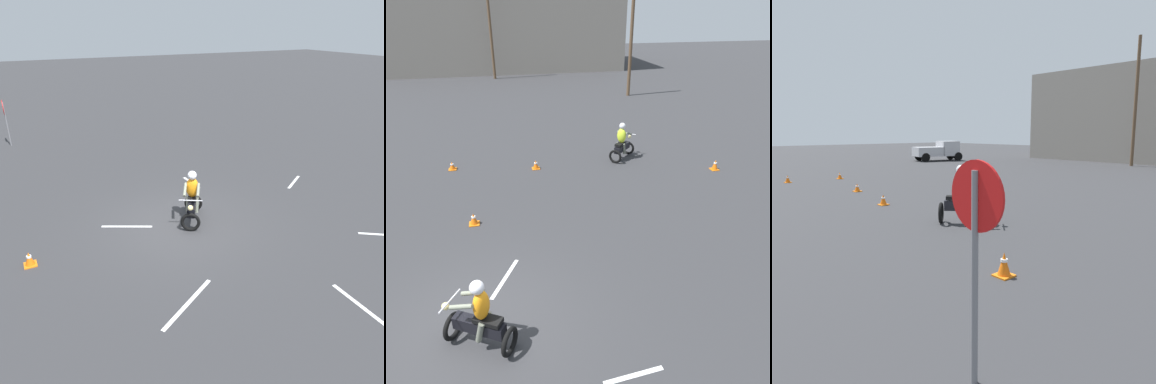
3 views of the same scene
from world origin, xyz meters
The scene contains 9 objects.
ground_plane centered at (0.00, 0.00, 0.00)m, with size 120.00×120.00×0.00m, color #333335.
motorcycle_rider_foreground centered at (0.07, -0.50, 0.73)m, with size 1.51×1.23×1.66m.
stop_sign centered at (11.29, 4.23, 1.63)m, with size 0.70×0.08×2.30m.
traffic_cone_far_center centered at (-0.20, 4.36, 0.19)m, with size 0.32×0.32×0.39m.
lane_stripe_e centered at (2.82, -1.85, 0.00)m, with size 0.10×1.21×0.01m, color silver.
lane_stripe_ne centered at (0.60, 1.50, 0.00)m, with size 0.10×1.57×0.01m, color silver.
lane_stripe_nw centered at (-3.36, 1.34, 0.00)m, with size 0.10×1.95×0.01m, color silver.
lane_stripe_w centered at (-5.30, -2.07, 0.00)m, with size 0.10×1.87×0.01m, color silver.
lane_stripe_se centered at (1.03, -5.50, 0.00)m, with size 0.10×1.42×0.01m, color silver.
Camera 1 is at (-9.31, 4.24, 5.79)m, focal length 35.00 mm.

